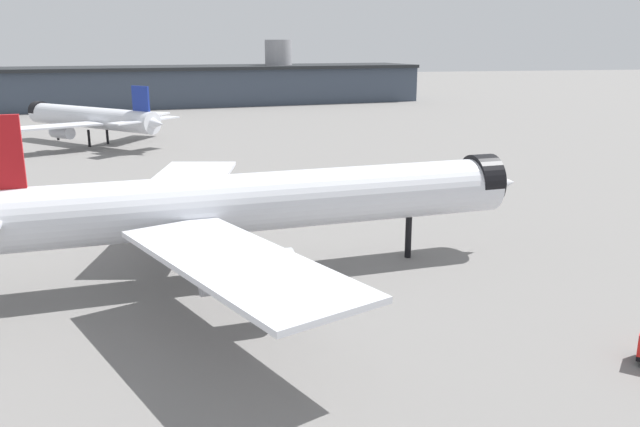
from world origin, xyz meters
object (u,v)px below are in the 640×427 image
airliner_far_taxiway (91,118)px  baggage_tug_wing (395,192)px  airliner_near_gate (245,204)px  traffic_cone_wingtip (112,208)px

airliner_far_taxiway → baggage_tug_wing: airliner_far_taxiway is taller
airliner_far_taxiway → baggage_tug_wing: bearing=173.1°
airliner_far_taxiway → baggage_tug_wing: size_ratio=10.78×
airliner_near_gate → airliner_far_taxiway: size_ratio=1.61×
airliner_near_gate → traffic_cone_wingtip: (-15.12, 29.82, -6.90)m
airliner_near_gate → traffic_cone_wingtip: airliner_near_gate is taller
airliner_near_gate → airliner_far_taxiway: bearing=99.0°
airliner_far_taxiway → traffic_cone_wingtip: bearing=144.2°
baggage_tug_wing → traffic_cone_wingtip: baggage_tug_wing is taller
airliner_near_gate → traffic_cone_wingtip: 34.13m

